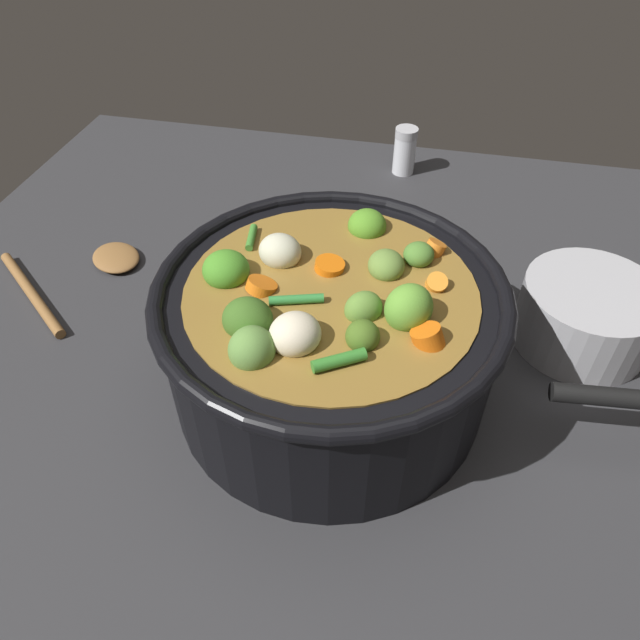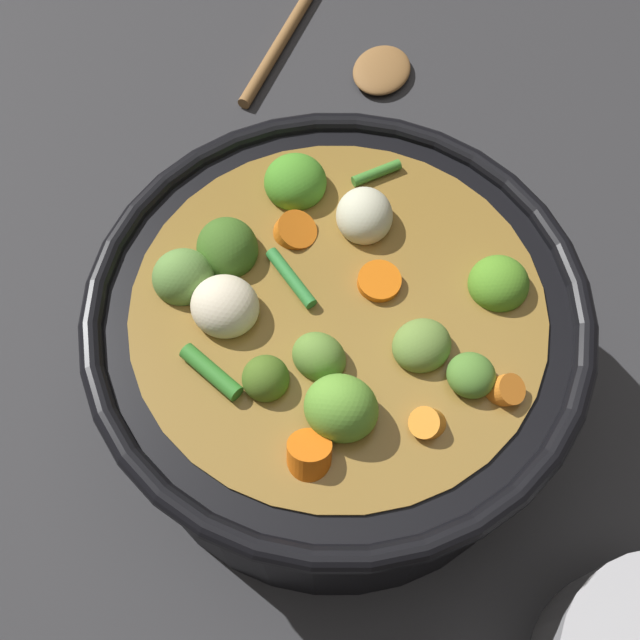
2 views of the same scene
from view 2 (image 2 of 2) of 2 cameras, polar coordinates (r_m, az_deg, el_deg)
The scene contains 3 objects.
ground_plane at distance 0.58m, azimuth 1.12°, elevation -5.32°, with size 1.10×1.10×0.00m, color #2D2D30.
cooking_pot at distance 0.52m, azimuth 1.22°, elevation -2.09°, with size 0.33×0.33×0.16m.
wooden_spoon at distance 0.79m, azimuth 2.06°, elevation 19.44°, with size 0.19×0.19×0.01m.
Camera 2 is at (-0.08, -0.22, 0.54)m, focal length 41.36 mm.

